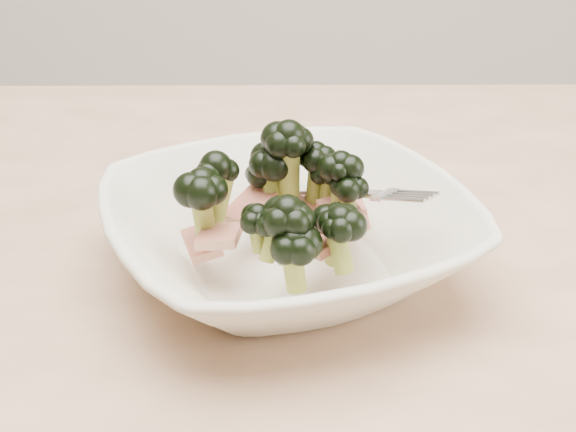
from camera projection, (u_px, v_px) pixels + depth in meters
name	position (u px, v px, depth m)	size (l,w,h in m)	color
dining_table	(247.00, 332.00, 0.72)	(1.20, 0.80, 0.75)	tan
broccoli_dish	(288.00, 229.00, 0.60)	(0.35, 0.35, 0.12)	beige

